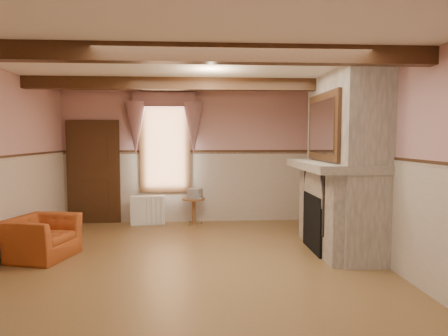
{
  "coord_description": "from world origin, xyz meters",
  "views": [
    {
      "loc": [
        0.12,
        -5.58,
        1.79
      ],
      "look_at": [
        0.52,
        0.8,
        1.31
      ],
      "focal_mm": 32.0,
      "sensor_mm": 36.0,
      "label": 1
    }
  ],
  "objects": [
    {
      "name": "floor",
      "position": [
        0.0,
        0.0,
        0.0
      ],
      "size": [
        5.5,
        6.0,
        0.01
      ],
      "primitive_type": "cube",
      "color": "brown",
      "rests_on": "ground"
    },
    {
      "name": "ceiling",
      "position": [
        0.0,
        0.0,
        2.8
      ],
      "size": [
        5.5,
        6.0,
        0.01
      ],
      "primitive_type": "cube",
      "color": "silver",
      "rests_on": "wall_back"
    },
    {
      "name": "wall_back",
      "position": [
        0.0,
        3.0,
        1.4
      ],
      "size": [
        5.5,
        0.02,
        2.8
      ],
      "primitive_type": "cube",
      "color": "tan",
      "rests_on": "floor"
    },
    {
      "name": "wall_front",
      "position": [
        0.0,
        -3.0,
        1.4
      ],
      "size": [
        5.5,
        0.02,
        2.8
      ],
      "primitive_type": "cube",
      "color": "tan",
      "rests_on": "floor"
    },
    {
      "name": "wall_right",
      "position": [
        2.75,
        0.0,
        1.4
      ],
      "size": [
        0.02,
        6.0,
        2.8
      ],
      "primitive_type": "cube",
      "color": "tan",
      "rests_on": "floor"
    },
    {
      "name": "wainscot",
      "position": [
        0.0,
        0.0,
        0.75
      ],
      "size": [
        5.5,
        6.0,
        1.5
      ],
      "primitive_type": null,
      "color": "#C3B09D",
      "rests_on": "floor"
    },
    {
      "name": "chair_rail",
      "position": [
        0.0,
        0.0,
        1.5
      ],
      "size": [
        5.5,
        6.0,
        0.08
      ],
      "primitive_type": null,
      "color": "black",
      "rests_on": "wainscot"
    },
    {
      "name": "firebox",
      "position": [
        2.0,
        0.6,
        0.45
      ],
      "size": [
        0.2,
        0.95,
        0.9
      ],
      "primitive_type": "cube",
      "color": "black",
      "rests_on": "floor"
    },
    {
      "name": "armchair",
      "position": [
        -2.25,
        0.44,
        0.31
      ],
      "size": [
        1.05,
        1.14,
        0.62
      ],
      "primitive_type": "imported",
      "rotation": [
        0.0,
        0.0,
        1.31
      ],
      "color": "#994219",
      "rests_on": "floor"
    },
    {
      "name": "side_table",
      "position": [
        0.0,
        2.68,
        0.28
      ],
      "size": [
        0.53,
        0.53,
        0.55
      ],
      "primitive_type": "cylinder",
      "rotation": [
        0.0,
        0.0,
        0.11
      ],
      "color": "brown",
      "rests_on": "floor"
    },
    {
      "name": "book_stack",
      "position": [
        0.03,
        2.68,
        0.65
      ],
      "size": [
        0.34,
        0.38,
        0.2
      ],
      "primitive_type": "cube",
      "rotation": [
        0.0,
        0.0,
        -0.28
      ],
      "color": "#B7AD8C",
      "rests_on": "side_table"
    },
    {
      "name": "radiator",
      "position": [
        -0.95,
        2.7,
        0.3
      ],
      "size": [
        0.71,
        0.24,
        0.6
      ],
      "primitive_type": "cube",
      "rotation": [
        0.0,
        0.0,
        0.09
      ],
      "color": "white",
      "rests_on": "floor"
    },
    {
      "name": "bowl",
      "position": [
        2.24,
        0.38,
        1.47
      ],
      "size": [
        0.38,
        0.38,
        0.09
      ],
      "primitive_type": "imported",
      "color": "brown",
      "rests_on": "mantel"
    },
    {
      "name": "mantel_clock",
      "position": [
        2.24,
        1.14,
        1.52
      ],
      "size": [
        0.14,
        0.24,
        0.2
      ],
      "primitive_type": "cube",
      "color": "#311C0D",
      "rests_on": "mantel"
    },
    {
      "name": "oil_lamp",
      "position": [
        2.24,
        1.28,
        1.56
      ],
      "size": [
        0.11,
        0.11,
        0.28
      ],
      "primitive_type": "cylinder",
      "color": "#B87333",
      "rests_on": "mantel"
    },
    {
      "name": "candle_red",
      "position": [
        2.24,
        0.11,
        1.5
      ],
      "size": [
        0.06,
        0.06,
        0.16
      ],
      "primitive_type": "cylinder",
      "color": "#B52116",
      "rests_on": "mantel"
    },
    {
      "name": "jar_yellow",
      "position": [
        2.24,
        -0.01,
        1.48
      ],
      "size": [
        0.06,
        0.06,
        0.12
      ],
      "primitive_type": "cylinder",
      "color": "gold",
      "rests_on": "mantel"
    },
    {
      "name": "fireplace",
      "position": [
        2.42,
        0.6,
        1.4
      ],
      "size": [
        0.85,
        2.0,
        2.8
      ],
      "primitive_type": "cube",
      "color": "gray",
      "rests_on": "floor"
    },
    {
      "name": "mantel",
      "position": [
        2.24,
        0.6,
        1.36
      ],
      "size": [
        1.05,
        2.05,
        0.12
      ],
      "primitive_type": "cube",
      "color": "gray",
      "rests_on": "fireplace"
    },
    {
      "name": "overmantel_mirror",
      "position": [
        2.06,
        0.6,
        1.97
      ],
      "size": [
        0.06,
        1.44,
        1.04
      ],
      "primitive_type": "cube",
      "color": "silver",
      "rests_on": "fireplace"
    },
    {
      "name": "door",
      "position": [
        -2.1,
        2.94,
        1.05
      ],
      "size": [
        1.1,
        0.1,
        2.1
      ],
      "primitive_type": "cube",
      "color": "black",
      "rests_on": "floor"
    },
    {
      "name": "window",
      "position": [
        -0.6,
        2.97,
        1.65
      ],
      "size": [
        1.06,
        0.08,
        2.02
      ],
      "primitive_type": "cube",
      "color": "white",
      "rests_on": "wall_back"
    },
    {
      "name": "window_drapes",
      "position": [
        -0.6,
        2.88,
        2.25
      ],
      "size": [
        1.3,
        0.14,
        1.4
      ],
      "primitive_type": "cube",
      "color": "gray",
      "rests_on": "wall_back"
    },
    {
      "name": "ceiling_beam_front",
      "position": [
        0.0,
        -1.2,
        2.7
      ],
      "size": [
        5.5,
        0.18,
        0.2
      ],
      "primitive_type": "cube",
      "color": "black",
      "rests_on": "ceiling"
    },
    {
      "name": "ceiling_beam_back",
      "position": [
        0.0,
        1.2,
        2.7
      ],
      "size": [
        5.5,
        0.18,
        0.2
      ],
      "primitive_type": "cube",
      "color": "black",
      "rests_on": "ceiling"
    }
  ]
}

